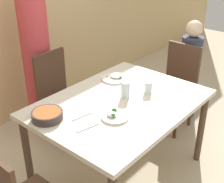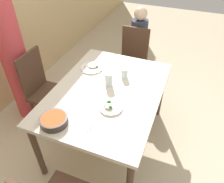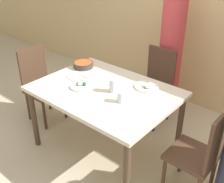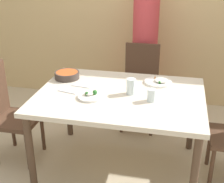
{
  "view_description": "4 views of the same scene",
  "coord_description": "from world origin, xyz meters",
  "px_view_note": "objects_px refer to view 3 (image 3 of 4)",
  "views": [
    {
      "loc": [
        -1.75,
        -1.39,
        2.0
      ],
      "look_at": [
        -0.02,
        0.07,
        0.83
      ],
      "focal_mm": 50.0,
      "sensor_mm": 36.0,
      "label": 1
    },
    {
      "loc": [
        -1.53,
        -0.65,
        2.11
      ],
      "look_at": [
        -0.09,
        -0.09,
        0.84
      ],
      "focal_mm": 35.0,
      "sensor_mm": 36.0,
      "label": 2
    },
    {
      "loc": [
        1.66,
        -1.84,
        2.11
      ],
      "look_at": [
        0.13,
        -0.05,
        0.8
      ],
      "focal_mm": 45.0,
      "sensor_mm": 36.0,
      "label": 3
    },
    {
      "loc": [
        0.45,
        -2.36,
        1.85
      ],
      "look_at": [
        -0.06,
        -0.02,
        0.78
      ],
      "focal_mm": 50.0,
      "sensor_mm": 36.0,
      "label": 4
    }
  ],
  "objects_px": {
    "chair_adult_spot": "(155,84)",
    "person_adult": "(171,53)",
    "chair_child_spot": "(201,152)",
    "bowl_curry": "(83,65)",
    "plate_rice_adult": "(147,86)",
    "glass_water_tall": "(113,86)"
  },
  "relations": [
    {
      "from": "plate_rice_adult",
      "to": "glass_water_tall",
      "type": "relative_size",
      "value": 1.84
    },
    {
      "from": "chair_child_spot",
      "to": "person_adult",
      "type": "distance_m",
      "value": 1.52
    },
    {
      "from": "chair_adult_spot",
      "to": "glass_water_tall",
      "type": "height_order",
      "value": "chair_adult_spot"
    },
    {
      "from": "chair_child_spot",
      "to": "person_adult",
      "type": "xyz_separation_m",
      "value": [
        -0.98,
        1.12,
        0.33
      ]
    },
    {
      "from": "plate_rice_adult",
      "to": "chair_child_spot",
      "type": "bearing_deg",
      "value": -18.77
    },
    {
      "from": "chair_adult_spot",
      "to": "plate_rice_adult",
      "type": "bearing_deg",
      "value": -66.9
    },
    {
      "from": "chair_adult_spot",
      "to": "person_adult",
      "type": "height_order",
      "value": "person_adult"
    },
    {
      "from": "chair_child_spot",
      "to": "bowl_curry",
      "type": "xyz_separation_m",
      "value": [
        -1.61,
        0.19,
        0.3
      ]
    },
    {
      "from": "plate_rice_adult",
      "to": "glass_water_tall",
      "type": "bearing_deg",
      "value": -126.31
    },
    {
      "from": "plate_rice_adult",
      "to": "bowl_curry",
      "type": "bearing_deg",
      "value": -175.72
    },
    {
      "from": "chair_adult_spot",
      "to": "chair_child_spot",
      "type": "relative_size",
      "value": 1.0
    },
    {
      "from": "chair_child_spot",
      "to": "bowl_curry",
      "type": "height_order",
      "value": "chair_child_spot"
    },
    {
      "from": "chair_child_spot",
      "to": "chair_adult_spot",
      "type": "bearing_deg",
      "value": -129.4
    },
    {
      "from": "chair_adult_spot",
      "to": "glass_water_tall",
      "type": "relative_size",
      "value": 6.9
    },
    {
      "from": "glass_water_tall",
      "to": "chair_adult_spot",
      "type": "bearing_deg",
      "value": 91.56
    },
    {
      "from": "person_adult",
      "to": "glass_water_tall",
      "type": "relative_size",
      "value": 12.75
    },
    {
      "from": "chair_adult_spot",
      "to": "glass_water_tall",
      "type": "xyz_separation_m",
      "value": [
        0.02,
        -0.84,
        0.33
      ]
    },
    {
      "from": "bowl_curry",
      "to": "plate_rice_adult",
      "type": "relative_size",
      "value": 0.93
    },
    {
      "from": "chair_adult_spot",
      "to": "chair_child_spot",
      "type": "xyz_separation_m",
      "value": [
        0.98,
        -0.81,
        0.0
      ]
    },
    {
      "from": "person_adult",
      "to": "bowl_curry",
      "type": "bearing_deg",
      "value": -123.96
    },
    {
      "from": "chair_child_spot",
      "to": "plate_rice_adult",
      "type": "distance_m",
      "value": 0.84
    },
    {
      "from": "chair_adult_spot",
      "to": "chair_child_spot",
      "type": "height_order",
      "value": "same"
    }
  ]
}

